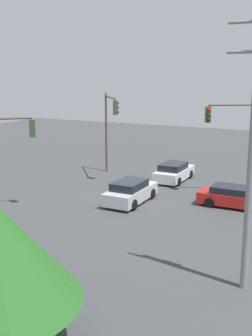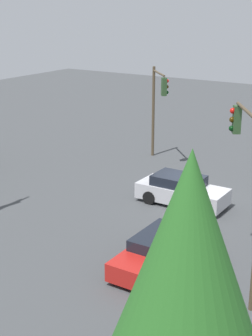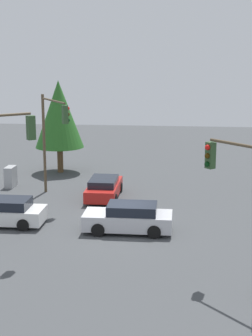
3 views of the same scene
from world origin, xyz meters
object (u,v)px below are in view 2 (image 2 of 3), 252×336
at_px(sedan_silver, 182,191).
at_px(traffic_signal_aux, 249,168).
at_px(sedan_red, 159,251).
at_px(traffic_signal_main, 158,99).

height_order(sedan_silver, traffic_signal_aux, traffic_signal_aux).
relative_size(sedan_red, traffic_signal_aux, 0.71).
relative_size(traffic_signal_main, traffic_signal_aux, 0.91).
bearing_deg(sedan_red, traffic_signal_main, -60.11).
bearing_deg(traffic_signal_aux, sedan_red, 65.37).
height_order(sedan_red, sedan_silver, sedan_silver).
distance_m(sedan_red, traffic_signal_aux, 4.90).
bearing_deg(traffic_signal_aux, traffic_signal_main, 8.05).
xyz_separation_m(sedan_silver, traffic_signal_main, (-5.87, -4.75, 3.24)).
distance_m(sedan_red, traffic_signal_main, 14.32).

